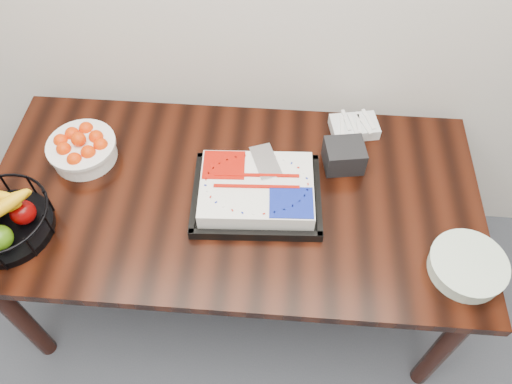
# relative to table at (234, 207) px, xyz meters

# --- Properties ---
(table) EXTENTS (1.80, 0.90, 0.75)m
(table) POSITION_rel_table_xyz_m (0.00, 0.00, 0.00)
(table) COLOR black
(table) RESTS_ON ground
(cake_tray) EXTENTS (0.47, 0.38, 0.09)m
(cake_tray) POSITION_rel_table_xyz_m (0.09, -0.01, 0.13)
(cake_tray) COLOR black
(cake_tray) RESTS_ON table
(tangerine_bowl) EXTENTS (0.26, 0.26, 0.16)m
(tangerine_bowl) POSITION_rel_table_xyz_m (-0.58, 0.13, 0.16)
(tangerine_bowl) COLOR white
(tangerine_bowl) RESTS_ON table
(fruit_basket) EXTENTS (0.33, 0.33, 0.17)m
(fruit_basket) POSITION_rel_table_xyz_m (-0.75, -0.21, 0.16)
(fruit_basket) COLOR black
(fruit_basket) RESTS_ON table
(plate_stack) EXTENTS (0.25, 0.25, 0.06)m
(plate_stack) POSITION_rel_table_xyz_m (0.79, -0.25, 0.12)
(plate_stack) COLOR white
(plate_stack) RESTS_ON table
(fork_bag) EXTENTS (0.20, 0.15, 0.05)m
(fork_bag) POSITION_rel_table_xyz_m (0.45, 0.35, 0.11)
(fork_bag) COLOR silver
(fork_bag) RESTS_ON table
(napkin_box) EXTENTS (0.16, 0.14, 0.10)m
(napkin_box) POSITION_rel_table_xyz_m (0.40, 0.17, 0.14)
(napkin_box) COLOR black
(napkin_box) RESTS_ON table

